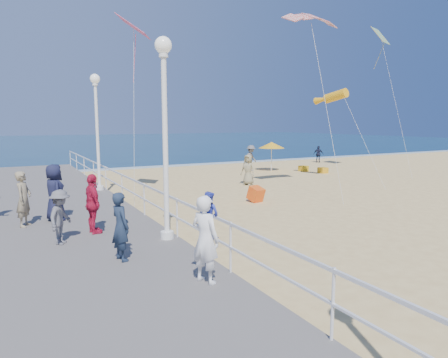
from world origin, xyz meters
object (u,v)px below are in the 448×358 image
spectator_0 (121,226)px  spectator_4 (55,193)px  lamp_post_mid (165,118)px  beach_walker_c (248,170)px  beach_walker_b (318,154)px  spectator_2 (61,217)px  box_kite (256,195)px  lamp_post_far (97,120)px  toddler_held (209,215)px  spectator_6 (24,199)px  woman_holding_toddler (205,239)px  beach_umbrella (272,145)px  spectator_3 (93,204)px  beach_chair_left (303,169)px  beach_walker_a (251,158)px  beach_chair_right (323,170)px

spectator_0 → spectator_4: bearing=-1.6°
lamp_post_mid → beach_walker_c: size_ratio=3.05×
spectator_0 → beach_walker_b: 28.71m
spectator_2 → box_kite: size_ratio=2.39×
lamp_post_mid → lamp_post_far: size_ratio=1.00×
toddler_held → spectator_6: size_ratio=0.56×
toddler_held → woman_holding_toddler: bearing=111.5°
spectator_0 → spectator_2: size_ratio=1.11×
woman_holding_toddler → beach_umbrella: (13.58, 17.05, 0.63)m
spectator_4 → beach_umbrella: 18.69m
woman_holding_toddler → spectator_4: 7.14m
spectator_6 → beach_walker_b: bearing=-34.7°
spectator_3 → beach_walker_c: 12.56m
toddler_held → beach_walker_c: bearing=-58.4°
beach_walker_b → beach_chair_left: bearing=93.0°
woman_holding_toddler → beach_walker_a: (12.40, 17.96, -0.33)m
spectator_0 → beach_walker_a: bearing=-52.9°
beach_walker_c → spectator_3: bearing=-80.9°
spectator_4 → woman_holding_toddler: bearing=-172.1°
lamp_post_far → spectator_6: (-3.35, -5.71, -2.41)m
woman_holding_toddler → spectator_0: size_ratio=1.11×
box_kite → spectator_2: bearing=-168.2°
spectator_2 → beach_chair_left: 21.44m
box_kite → toddler_held: bearing=-141.1°
spectator_0 → beach_walker_b: spectator_0 is taller
beach_umbrella → beach_chair_left: bearing=-28.9°
woman_holding_toddler → beach_chair_left: woman_holding_toddler is taller
lamp_post_mid → spectator_2: size_ratio=3.72×
beach_walker_b → spectator_6: bearing=83.4°
lamp_post_far → spectator_6: lamp_post_far is taller
lamp_post_far → beach_umbrella: lamp_post_far is taller
toddler_held → beach_chair_right: bearing=-71.8°
beach_umbrella → lamp_post_mid: bearing=-133.6°
spectator_2 → spectator_3: (0.94, 0.64, 0.14)m
spectator_4 → beach_walker_b: (23.06, 13.50, -0.57)m
toddler_held → box_kite: size_ratio=1.57×
lamp_post_far → beach_umbrella: size_ratio=2.49×
lamp_post_far → beach_umbrella: (13.20, 4.84, -1.75)m
box_kite → beach_chair_left: bearing=27.9°
toddler_held → spectator_0: 2.38m
beach_walker_a → beach_umbrella: 1.78m
beach_walker_a → box_kite: (-6.04, -9.99, -0.65)m
toddler_held → box_kite: (6.21, 7.82, -1.42)m
lamp_post_far → woman_holding_toddler: size_ratio=3.03×
toddler_held → lamp_post_mid: bearing=-27.9°
spectator_6 → beach_umbrella: (16.55, 10.55, 0.66)m
spectator_4 → box_kite: (8.42, 1.12, -1.02)m
spectator_4 → beach_chair_right: bearing=-76.3°
spectator_4 → spectator_6: size_ratio=1.08×
spectator_2 → spectator_0: bearing=-120.5°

